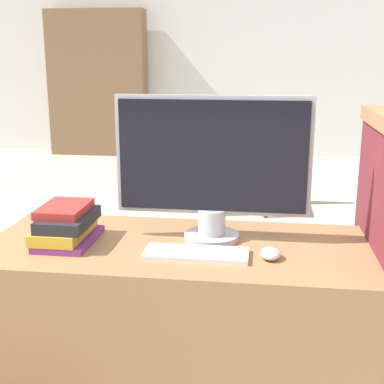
# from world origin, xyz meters

# --- Properties ---
(wall_back) EXTENTS (12.00, 0.06, 2.80)m
(wall_back) POSITION_xyz_m (0.00, 5.93, 1.40)
(wall_back) COLOR white
(wall_back) RESTS_ON ground_plane
(desk) EXTENTS (1.26, 0.56, 0.74)m
(desk) POSITION_xyz_m (0.00, 0.28, 0.37)
(desk) COLOR #9E7047
(desk) RESTS_ON ground_plane
(carrel_divider) EXTENTS (0.07, 0.66, 1.17)m
(carrel_divider) POSITION_xyz_m (0.65, 0.33, 0.59)
(carrel_divider) COLOR maroon
(carrel_divider) RESTS_ON ground_plane
(monitor) EXTENTS (0.64, 0.19, 0.48)m
(monitor) POSITION_xyz_m (0.11, 0.35, 0.99)
(monitor) COLOR #B7B7BC
(monitor) RESTS_ON desk
(keyboard) EXTENTS (0.32, 0.12, 0.02)m
(keyboard) POSITION_xyz_m (0.08, 0.18, 0.75)
(keyboard) COLOR white
(keyboard) RESTS_ON desk
(mouse) EXTENTS (0.06, 0.08, 0.03)m
(mouse) POSITION_xyz_m (0.30, 0.19, 0.76)
(mouse) COLOR silver
(mouse) RESTS_ON desk
(book_stack) EXTENTS (0.18, 0.26, 0.12)m
(book_stack) POSITION_xyz_m (-0.37, 0.25, 0.80)
(book_stack) COLOR #7A3384
(book_stack) RESTS_ON desk
(far_chair) EXTENTS (0.44, 0.44, 0.92)m
(far_chair) POSITION_xyz_m (0.12, 3.29, 0.51)
(far_chair) COLOR #4C3323
(far_chair) RESTS_ON ground_plane
(bookshelf_far) EXTENTS (1.30, 0.32, 1.90)m
(bookshelf_far) POSITION_xyz_m (-1.96, 5.69, 0.95)
(bookshelf_far) COLOR #846042
(bookshelf_far) RESTS_ON ground_plane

